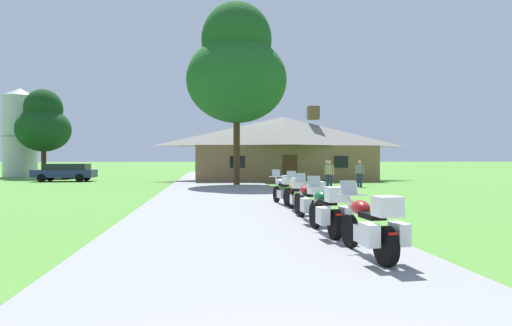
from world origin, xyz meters
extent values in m
plane|color=#4C8433|center=(0.00, 20.00, 0.00)|extent=(500.00, 500.00, 0.00)
cube|color=gray|center=(0.00, 18.00, 0.03)|extent=(6.40, 80.00, 0.06)
cylinder|color=black|center=(1.93, 6.66, 0.38)|extent=(0.15, 0.65, 0.64)
cylinder|color=black|center=(2.03, 5.22, 0.38)|extent=(0.20, 0.65, 0.64)
cube|color=silver|center=(1.98, 5.92, 0.44)|extent=(0.30, 0.58, 0.30)
ellipsoid|color=maroon|center=(1.97, 6.18, 0.89)|extent=(0.34, 0.54, 0.26)
cube|color=black|center=(2.00, 5.72, 0.80)|extent=(0.32, 0.54, 0.10)
cylinder|color=silver|center=(1.93, 6.62, 1.08)|extent=(0.66, 0.08, 0.03)
cylinder|color=silver|center=(1.93, 6.66, 0.74)|extent=(0.08, 0.24, 0.73)
cube|color=#B2BCC6|center=(1.93, 6.72, 1.22)|extent=(0.33, 0.13, 0.27)
sphere|color=silver|center=(1.93, 6.62, 0.94)|extent=(0.11, 0.11, 0.11)
cube|color=silver|center=(2.04, 5.17, 1.02)|extent=(0.42, 0.39, 0.32)
cube|color=red|center=(2.05, 5.00, 0.60)|extent=(0.14, 0.04, 0.06)
cylinder|color=silver|center=(2.15, 5.55, 0.28)|extent=(0.11, 0.55, 0.07)
cube|color=silver|center=(1.77, 5.25, 0.56)|extent=(0.23, 0.41, 0.36)
cube|color=silver|center=(2.29, 5.29, 0.56)|extent=(0.23, 0.41, 0.36)
cylinder|color=black|center=(1.83, 8.98, 0.38)|extent=(0.14, 0.64, 0.64)
cylinder|color=black|center=(1.91, 7.54, 0.38)|extent=(0.19, 0.65, 0.64)
cube|color=silver|center=(1.87, 8.24, 0.44)|extent=(0.29, 0.57, 0.30)
ellipsoid|color=#195B33|center=(1.86, 8.50, 0.89)|extent=(0.33, 0.54, 0.26)
cube|color=black|center=(1.88, 8.04, 0.80)|extent=(0.31, 0.53, 0.10)
cylinder|color=silver|center=(1.83, 8.94, 1.08)|extent=(0.66, 0.07, 0.03)
cylinder|color=silver|center=(1.83, 8.98, 0.74)|extent=(0.07, 0.24, 0.73)
cube|color=#B2BCC6|center=(1.83, 9.04, 1.22)|extent=(0.33, 0.13, 0.27)
sphere|color=silver|center=(1.83, 8.94, 0.94)|extent=(0.11, 0.11, 0.11)
cube|color=silver|center=(1.91, 7.49, 1.02)|extent=(0.42, 0.38, 0.32)
cube|color=red|center=(1.92, 7.32, 0.60)|extent=(0.14, 0.04, 0.06)
cylinder|color=silver|center=(2.03, 7.87, 0.28)|extent=(0.10, 0.55, 0.07)
cube|color=silver|center=(1.65, 7.58, 0.56)|extent=(0.22, 0.41, 0.36)
cube|color=silver|center=(2.17, 7.61, 0.56)|extent=(0.22, 0.41, 0.36)
cylinder|color=black|center=(1.95, 11.08, 0.38)|extent=(0.14, 0.65, 0.64)
cylinder|color=black|center=(2.03, 9.64, 0.38)|extent=(0.19, 0.65, 0.64)
cube|color=silver|center=(1.99, 10.34, 0.44)|extent=(0.29, 0.57, 0.30)
ellipsoid|color=maroon|center=(1.98, 10.60, 0.89)|extent=(0.33, 0.54, 0.26)
cube|color=black|center=(2.00, 10.14, 0.80)|extent=(0.31, 0.53, 0.10)
cylinder|color=silver|center=(1.95, 11.04, 1.08)|extent=(0.66, 0.07, 0.03)
cylinder|color=silver|center=(1.95, 11.08, 0.74)|extent=(0.07, 0.24, 0.73)
cube|color=#B2BCC6|center=(1.95, 11.14, 1.22)|extent=(0.33, 0.13, 0.27)
sphere|color=silver|center=(1.95, 11.04, 0.94)|extent=(0.11, 0.11, 0.11)
cube|color=silver|center=(2.03, 9.59, 1.02)|extent=(0.42, 0.38, 0.32)
cube|color=red|center=(2.04, 9.42, 0.60)|extent=(0.14, 0.04, 0.06)
cylinder|color=silver|center=(2.15, 9.97, 0.28)|extent=(0.10, 0.55, 0.07)
cube|color=silver|center=(1.77, 9.68, 0.56)|extent=(0.22, 0.41, 0.36)
cube|color=silver|center=(2.28, 9.70, 0.56)|extent=(0.22, 0.41, 0.36)
cylinder|color=black|center=(2.11, 13.27, 0.38)|extent=(0.15, 0.65, 0.64)
cylinder|color=black|center=(2.03, 11.84, 0.38)|extent=(0.19, 0.65, 0.64)
cube|color=silver|center=(2.07, 12.53, 0.44)|extent=(0.29, 0.57, 0.30)
ellipsoid|color=gold|center=(2.08, 12.79, 0.89)|extent=(0.33, 0.54, 0.26)
cube|color=black|center=(2.06, 12.33, 0.80)|extent=(0.31, 0.53, 0.10)
cylinder|color=silver|center=(2.11, 13.23, 1.08)|extent=(0.66, 0.07, 0.03)
cylinder|color=silver|center=(2.11, 13.27, 0.74)|extent=(0.07, 0.24, 0.73)
cube|color=#B2BCC6|center=(2.11, 13.33, 1.22)|extent=(0.33, 0.13, 0.27)
sphere|color=silver|center=(2.11, 13.23, 0.94)|extent=(0.11, 0.11, 0.11)
cube|color=silver|center=(2.03, 11.79, 1.02)|extent=(0.42, 0.38, 0.32)
cube|color=red|center=(2.02, 11.62, 0.60)|extent=(0.14, 0.04, 0.06)
cylinder|color=silver|center=(2.19, 12.15, 0.28)|extent=(0.10, 0.55, 0.07)
cylinder|color=black|center=(1.92, 15.39, 0.38)|extent=(0.19, 0.65, 0.64)
cylinder|color=black|center=(2.11, 13.96, 0.38)|extent=(0.24, 0.65, 0.64)
cube|color=silver|center=(2.02, 14.66, 0.44)|extent=(0.33, 0.59, 0.30)
ellipsoid|color=#B2B5BC|center=(1.98, 14.92, 0.89)|extent=(0.37, 0.56, 0.26)
cube|color=black|center=(2.04, 14.46, 0.80)|extent=(0.35, 0.55, 0.10)
cylinder|color=silver|center=(1.92, 15.35, 1.08)|extent=(0.66, 0.12, 0.03)
cylinder|color=silver|center=(1.92, 15.39, 0.74)|extent=(0.09, 0.24, 0.73)
cube|color=#B2BCC6|center=(1.91, 15.45, 1.22)|extent=(0.33, 0.15, 0.27)
sphere|color=silver|center=(1.92, 15.35, 0.94)|extent=(0.11, 0.11, 0.11)
cube|color=silver|center=(2.12, 13.91, 1.02)|extent=(0.44, 0.41, 0.32)
cube|color=red|center=(2.14, 13.75, 0.60)|extent=(0.14, 0.05, 0.06)
cylinder|color=silver|center=(2.21, 14.30, 0.28)|extent=(0.14, 0.55, 0.07)
cube|color=brown|center=(5.43, 33.63, 1.41)|extent=(14.22, 6.04, 2.83)
pyramid|color=gray|center=(5.43, 33.63, 4.05)|extent=(15.08, 6.40, 2.43)
cube|color=brown|center=(7.99, 33.63, 5.61)|extent=(0.90, 0.90, 1.10)
cube|color=#472D19|center=(5.43, 30.59, 1.05)|extent=(1.10, 0.08, 2.10)
cube|color=black|center=(1.45, 30.59, 1.56)|extent=(1.10, 0.06, 0.90)
cube|color=black|center=(9.42, 30.59, 1.56)|extent=(1.10, 0.06, 0.90)
cylinder|color=navy|center=(8.69, 24.80, 0.43)|extent=(0.14, 0.14, 0.86)
cylinder|color=navy|center=(8.82, 24.68, 0.43)|extent=(0.14, 0.14, 0.86)
cube|color=gray|center=(8.76, 24.74, 1.14)|extent=(0.41, 0.41, 0.56)
cylinder|color=gray|center=(8.59, 24.90, 1.12)|extent=(0.09, 0.09, 0.58)
cylinder|color=gray|center=(8.93, 24.59, 1.12)|extent=(0.09, 0.09, 0.58)
sphere|color=tan|center=(8.76, 24.74, 1.56)|extent=(0.21, 0.21, 0.21)
cylinder|color=navy|center=(6.47, 23.29, 0.43)|extent=(0.14, 0.14, 0.86)
cylinder|color=navy|center=(6.31, 23.38, 0.43)|extent=(0.14, 0.14, 0.86)
cube|color=tan|center=(6.39, 23.33, 1.14)|extent=(0.42, 0.37, 0.56)
cylinder|color=tan|center=(6.59, 23.22, 1.12)|extent=(0.09, 0.09, 0.58)
cylinder|color=tan|center=(6.18, 23.44, 1.12)|extent=(0.09, 0.09, 0.58)
sphere|color=tan|center=(6.39, 23.33, 1.56)|extent=(0.21, 0.21, 0.21)
cylinder|color=navy|center=(6.79, 25.50, 0.43)|extent=(0.14, 0.14, 0.86)
cylinder|color=navy|center=(6.92, 25.61, 0.43)|extent=(0.14, 0.14, 0.86)
cube|color=#5B6638|center=(6.85, 25.55, 1.14)|extent=(0.42, 0.40, 0.56)
cylinder|color=#5B6638|center=(6.68, 25.40, 1.12)|extent=(0.09, 0.09, 0.58)
cylinder|color=#5B6638|center=(7.03, 25.70, 1.12)|extent=(0.09, 0.09, 0.58)
sphere|color=tan|center=(6.85, 25.55, 1.56)|extent=(0.21, 0.21, 0.21)
cylinder|color=#422D19|center=(1.17, 27.42, 2.61)|extent=(0.44, 0.44, 5.22)
ellipsoid|color=#1E5623|center=(1.17, 27.42, 7.06)|extent=(6.72, 6.72, 5.71)
ellipsoid|color=#1B4E20|center=(1.17, 27.42, 9.75)|extent=(4.70, 4.70, 5.04)
cylinder|color=#422D19|center=(-15.95, 40.53, 1.60)|extent=(0.44, 0.44, 3.20)
ellipsoid|color=#143D19|center=(-15.95, 40.53, 4.53)|extent=(4.85, 4.85, 4.12)
ellipsoid|color=#123716|center=(-15.95, 40.53, 6.47)|extent=(3.39, 3.39, 3.63)
cylinder|color=#B2B7BC|center=(-19.27, 43.55, 4.00)|extent=(3.14, 3.14, 7.99)
cone|color=#999EA3|center=(-19.27, 43.55, 8.38)|extent=(3.20, 3.20, 0.78)
cylinder|color=gray|center=(-19.27, 43.55, 4.00)|extent=(3.23, 3.23, 0.15)
cube|color=navy|center=(-12.02, 34.02, 0.62)|extent=(4.66, 2.00, 0.60)
cube|color=black|center=(-11.82, 34.01, 1.16)|extent=(3.27, 1.73, 0.48)
cylinder|color=black|center=(-13.47, 33.22, 0.32)|extent=(0.65, 0.24, 0.64)
cylinder|color=black|center=(-13.41, 34.91, 0.32)|extent=(0.65, 0.24, 0.64)
cylinder|color=black|center=(-10.62, 33.12, 0.32)|extent=(0.65, 0.24, 0.64)
cylinder|color=black|center=(-10.56, 34.81, 0.32)|extent=(0.65, 0.24, 0.64)
cube|color=maroon|center=(-13.50, 39.03, 0.55)|extent=(2.26, 4.37, 0.46)
cube|color=black|center=(-13.49, 39.13, 0.99)|extent=(1.80, 2.05, 0.42)
cylinder|color=black|center=(-14.21, 40.41, 0.32)|extent=(0.28, 0.66, 0.64)
cylinder|color=black|center=(-12.52, 40.24, 0.32)|extent=(0.28, 0.66, 0.64)
cylinder|color=black|center=(-14.47, 37.82, 0.32)|extent=(0.28, 0.66, 0.64)
cylinder|color=black|center=(-12.79, 37.65, 0.32)|extent=(0.28, 0.66, 0.64)
camera|label=1|loc=(-0.80, -1.32, 1.77)|focal=30.06mm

